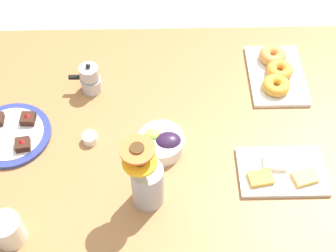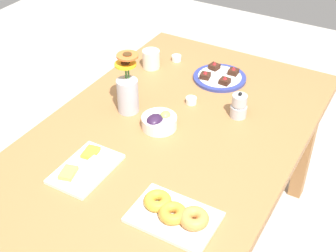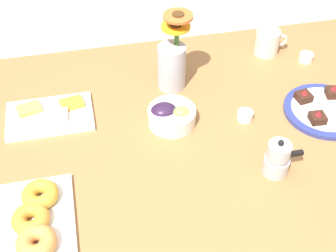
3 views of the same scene
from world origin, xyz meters
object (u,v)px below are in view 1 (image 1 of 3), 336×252
grape_bowl (161,142)px  flower_vase (147,182)px  coffee_mug (7,230)px  dessert_plate (11,135)px  dining_table (168,149)px  moka_pot (90,79)px  jam_cup_honey (90,138)px  croissant_platter (276,72)px  cheese_platter (282,171)px

grape_bowl → flower_vase: flower_vase is taller
coffee_mug → dessert_plate: bearing=-79.7°
dining_table → moka_pot: size_ratio=13.45×
grape_bowl → flower_vase: size_ratio=0.55×
dining_table → coffee_mug: (0.43, 0.34, 0.13)m
jam_cup_honey → dining_table: bearing=-174.8°
croissant_platter → flower_vase: size_ratio=1.06×
dining_table → grape_bowl: (0.02, 0.05, 0.12)m
coffee_mug → croissant_platter: coffee_mug is taller
dining_table → dessert_plate: size_ratio=6.39×
cheese_platter → croissant_platter: 0.40m
cheese_platter → moka_pot: size_ratio=2.18×
jam_cup_honey → flower_vase: flower_vase is taller
jam_cup_honey → moka_pot: size_ratio=0.40×
coffee_mug → jam_cup_honey: bearing=-120.6°
coffee_mug → jam_cup_honey: size_ratio=2.48×
coffee_mug → cheese_platter: (-0.77, -0.19, -0.04)m
jam_cup_honey → moka_pot: bearing=-86.9°
jam_cup_honey → coffee_mug: bearing=59.4°
dining_table → jam_cup_honey: 0.26m
cheese_platter → dessert_plate: 0.84m
moka_pot → dining_table: bearing=142.7°
grape_bowl → jam_cup_honey: 0.23m
coffee_mug → croissant_platter: bearing=-144.4°
dining_table → croissant_platter: bearing=-147.6°
jam_cup_honey → moka_pot: (0.01, -0.22, 0.03)m
flower_vase → moka_pot: 0.47m
coffee_mug → jam_cup_honey: coffee_mug is taller
moka_pot → croissant_platter: bearing=-175.8°
grape_bowl → dining_table: bearing=-111.5°
dessert_plate → grape_bowl: bearing=173.8°
coffee_mug → moka_pot: 0.56m
dining_table → flower_vase: 0.30m
dessert_plate → moka_pot: 0.31m
dining_table → moka_pot: bearing=-37.3°
flower_vase → moka_pot: (0.19, -0.43, -0.04)m
dining_table → croissant_platter: (-0.38, -0.24, 0.11)m
cheese_platter → flower_vase: size_ratio=0.99×
cheese_platter → croissant_platter: size_ratio=0.93×
grape_bowl → cheese_platter: bearing=164.3°
flower_vase → moka_pot: flower_vase is taller
dining_table → dessert_plate: dessert_plate is taller
cheese_platter → dessert_plate: dessert_plate is taller
cheese_platter → coffee_mug: bearing=13.7°
dining_table → grape_bowl: 0.13m
croissant_platter → dessert_plate: 0.91m
coffee_mug → grape_bowl: (-0.41, -0.29, -0.02)m
dining_table → cheese_platter: size_ratio=6.15×
cheese_platter → flower_vase: bearing=10.9°
dining_table → moka_pot: moka_pot is taller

